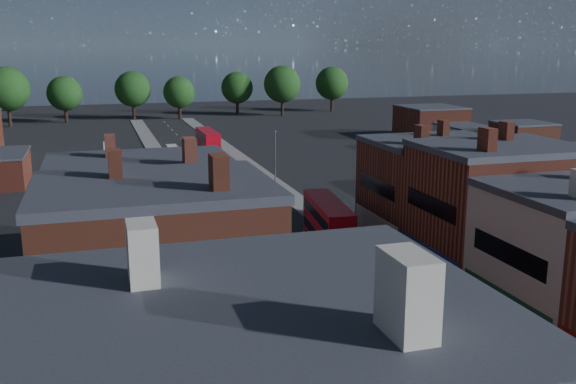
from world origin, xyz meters
TOP-DOWN VIEW (x-y plane):
  - pavement_west at (-6.50, 50.00)m, footprint 3.00×200.00m
  - pavement_east at (6.50, 50.00)m, footprint 3.00×200.00m
  - lamp_post_2 at (-5.20, 30.00)m, footprint 0.25×0.70m
  - lamp_post_3 at (5.20, 60.00)m, footprint 0.25×0.70m
  - bus_0 at (-1.50, 21.06)m, footprint 2.73×10.13m
  - bus_1 at (3.39, 35.45)m, footprint 3.75×11.10m
  - bus_2 at (1.50, 89.11)m, footprint 2.77×10.83m
  - car_2 at (-3.36, 47.49)m, footprint 2.17×4.02m
  - car_3 at (3.80, 61.21)m, footprint 1.95×3.81m
  - ped_3 at (7.70, 19.49)m, footprint 0.54×0.97m

SIDE VIEW (x-z plane):
  - pavement_west at x=-6.50m, z-range 0.00..0.12m
  - pavement_east at x=6.50m, z-range 0.00..0.12m
  - car_3 at x=3.80m, z-range 0.00..1.06m
  - car_2 at x=-3.36m, z-range 0.00..1.07m
  - ped_3 at x=7.70m, z-range 0.12..1.69m
  - bus_0 at x=-1.50m, z-range 0.17..4.53m
  - bus_2 at x=1.50m, z-range 0.19..4.86m
  - bus_1 at x=3.39m, z-range 0.19..4.88m
  - lamp_post_2 at x=-5.20m, z-range 0.64..8.77m
  - lamp_post_3 at x=5.20m, z-range 0.64..8.77m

